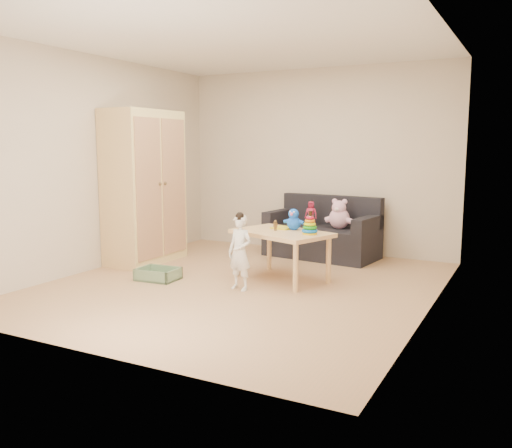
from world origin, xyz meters
The scene contains 13 objects.
room centered at (0.00, 0.00, 1.30)m, with size 4.50×4.50×4.50m.
wardrobe centered at (-1.72, 0.50, 0.98)m, with size 0.55×1.09×1.97m, color #ECD481.
sofa centered at (0.24, 1.84, 0.21)m, with size 1.49×0.74×0.42m, color black.
play_table centered at (0.29, 0.42, 0.28)m, with size 1.07×0.68×0.56m, color #EDB982.
storage_bin centered at (-0.96, -0.23, 0.07)m, with size 0.45×0.34×0.14m, color #688761, non-canonical shape.
toddler centered at (0.08, -0.17, 0.39)m, with size 0.29×0.19×0.79m, color white.
pink_bear centered at (0.50, 1.80, 0.59)m, with size 0.30×0.25×0.34m, color #FAB8DA, non-canonical shape.
doll centered at (0.09, 1.81, 0.59)m, with size 0.17×0.12×0.34m, color #BC2345.
ring_stacker centered at (0.65, 0.36, 0.64)m, with size 0.17×0.17×0.20m.
brown_bottle centered at (0.58, 0.54, 0.66)m, with size 0.08×0.08×0.23m.
blue_plush centered at (0.37, 0.58, 0.69)m, with size 0.21×0.16×0.25m, color #1C67FF, non-canonical shape.
wooden_figure centered at (0.21, 0.41, 0.62)m, with size 0.05×0.04×0.12m, color brown, non-canonical shape.
yellow_book centered at (0.21, 0.61, 0.57)m, with size 0.22×0.22×0.02m, color yellow.
Camera 1 is at (2.81, -5.07, 1.52)m, focal length 38.00 mm.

